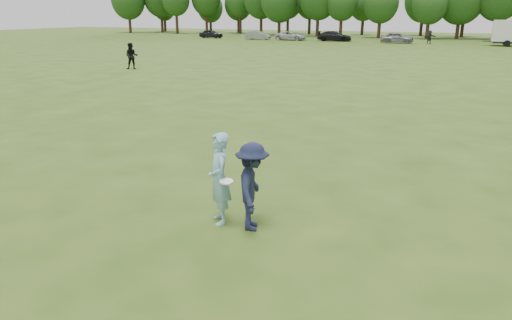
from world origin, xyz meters
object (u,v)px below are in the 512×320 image
Objects in this scene: player_far_d at (430,37)px; car_a at (211,34)px; thrower at (219,179)px; player_far_a at (132,56)px; car_d at (334,36)px; car_e at (397,38)px; defender at (252,187)px; car_c at (291,36)px; car_b at (258,35)px.

car_a is at bearing 146.95° from player_far_d.
thrower is 0.97× the size of player_far_a.
car_a is at bearing 82.07° from player_far_a.
player_far_a is at bearing 168.27° from car_d.
car_d is 1.14× the size of car_e.
player_far_a is at bearing 24.14° from defender.
car_a is (-34.73, 1.35, -0.23)m from player_far_d.
thrower is 64.45m from car_c.
thrower is at bearing -155.34° from car_b.
thrower is 0.47× the size of car_b.
car_b is at bearing -95.42° from car_a.
thrower is at bearing 179.98° from car_e.
player_far_a is (-18.79, 20.81, 0.03)m from thrower.
car_a is 0.99× the size of car_b.
car_e is at bearing 148.43° from player_far_d.
car_a is 14.57m from car_c.
car_a is at bearing 84.93° from car_b.
defender is 64.67m from car_c.
car_e is at bearing -101.06° from car_d.
player_far_d is at bearing -91.04° from car_a.
car_a reaches higher than car_b.
defender reaches higher than car_b.
car_a is 30.48m from car_e.
defender is 0.91× the size of player_far_a.
car_a is 9.11m from car_b.
car_e reaches higher than car_c.
player_far_d is 0.41× the size of car_e.
defender is at bearing -148.79° from car_a.
car_c is 15.91m from car_e.
car_d reaches higher than car_b.
defender is 0.35× the size of car_d.
car_a is 0.90× the size of car_e.
defender is 0.44× the size of car_a.
car_a is at bearing 11.00° from defender.
player_far_a is at bearing -168.28° from car_b.
player_far_d is at bearing -18.06° from defender.
car_e is (14.20, 39.78, -0.22)m from player_far_a.
car_b is (-25.68, 0.30, -0.24)m from player_far_d.
player_far_a reaches higher than car_e.
car_b is at bearing 93.60° from car_c.
thrower is 60.76m from car_e.
thrower is 0.38× the size of car_d.
car_c is at bearing -91.87° from car_a.
player_far_d is 4.29m from car_e.
thrower is at bearing -120.54° from player_far_d.
car_d is (12.18, 0.77, 0.07)m from car_b.
car_b is at bearing 70.68° from player_far_a.
car_c is 0.94× the size of car_d.
player_far_a is 1.07× the size of player_far_d.
car_d is at bearing -89.57° from car_a.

